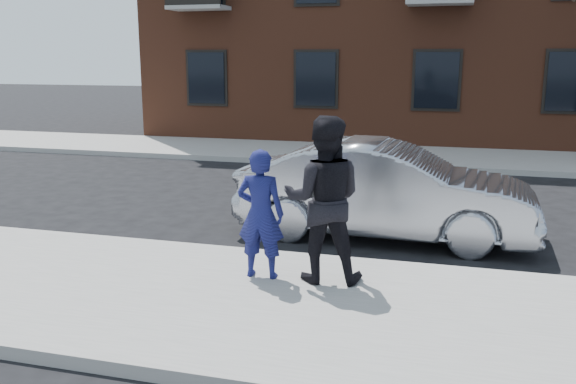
% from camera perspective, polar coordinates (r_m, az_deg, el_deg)
% --- Properties ---
extents(ground, '(100.00, 100.00, 0.00)m').
position_cam_1_polar(ground, '(7.20, 8.19, -11.46)').
color(ground, black).
rests_on(ground, ground).
extents(near_sidewalk, '(50.00, 3.50, 0.15)m').
position_cam_1_polar(near_sidewalk, '(6.94, 7.94, -11.72)').
color(near_sidewalk, gray).
rests_on(near_sidewalk, ground).
extents(near_curb, '(50.00, 0.10, 0.15)m').
position_cam_1_polar(near_curb, '(8.61, 9.56, -6.89)').
color(near_curb, '#999691').
rests_on(near_curb, ground).
extents(far_sidewalk, '(50.00, 3.50, 0.15)m').
position_cam_1_polar(far_sidewalk, '(18.03, 12.86, 3.18)').
color(far_sidewalk, gray).
rests_on(far_sidewalk, ground).
extents(far_curb, '(50.00, 0.10, 0.15)m').
position_cam_1_polar(far_curb, '(16.26, 12.54, 2.20)').
color(far_curb, '#999691').
rests_on(far_curb, ground).
extents(silver_sedan, '(4.82, 1.82, 1.57)m').
position_cam_1_polar(silver_sedan, '(10.02, 9.16, 0.12)').
color(silver_sedan, '#999BA3').
rests_on(silver_sedan, ground).
extents(man_hoodie, '(0.62, 0.49, 1.66)m').
position_cam_1_polar(man_hoodie, '(7.68, -2.58, -2.06)').
color(man_hoodie, navy).
rests_on(man_hoodie, near_sidewalk).
extents(man_peacoat, '(1.12, 0.93, 2.08)m').
position_cam_1_polar(man_peacoat, '(7.53, 3.36, -0.71)').
color(man_peacoat, black).
rests_on(man_peacoat, near_sidewalk).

